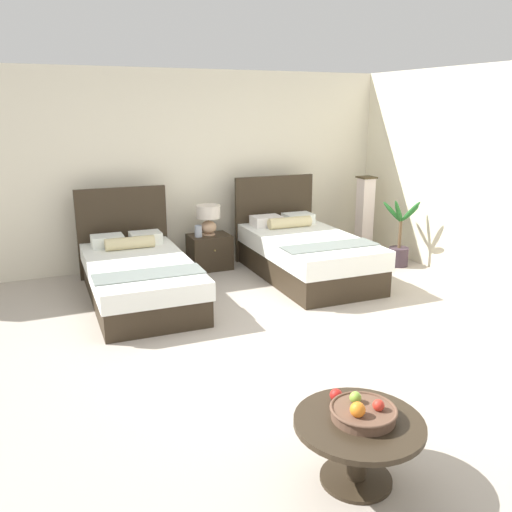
% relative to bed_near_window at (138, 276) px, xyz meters
% --- Properties ---
extents(ground_plane, '(9.60, 10.02, 0.02)m').
position_rel_bed_near_window_xyz_m(ground_plane, '(1.10, -1.83, -0.29)').
color(ground_plane, '#ADA295').
extents(wall_back, '(9.60, 0.12, 2.70)m').
position_rel_bed_near_window_xyz_m(wall_back, '(1.10, 1.38, 1.06)').
color(wall_back, silver).
rests_on(wall_back, ground).
extents(wall_side_right, '(0.12, 5.62, 2.70)m').
position_rel_bed_near_window_xyz_m(wall_side_right, '(4.10, -1.43, 1.06)').
color(wall_side_right, '#F0E7C8').
rests_on(wall_side_right, ground).
extents(bed_near_window, '(1.20, 2.24, 1.19)m').
position_rel_bed_near_window_xyz_m(bed_near_window, '(0.00, 0.00, 0.00)').
color(bed_near_window, '#31261A').
rests_on(bed_near_window, ground).
extents(bed_near_corner, '(1.25, 2.21, 1.23)m').
position_rel_bed_near_window_xyz_m(bed_near_corner, '(2.21, -0.01, 0.03)').
color(bed_near_corner, '#31261A').
rests_on(bed_near_corner, ground).
extents(nightstand, '(0.56, 0.46, 0.48)m').
position_rel_bed_near_window_xyz_m(nightstand, '(1.17, 0.85, -0.05)').
color(nightstand, '#31261A').
rests_on(nightstand, ground).
extents(table_lamp, '(0.34, 0.34, 0.42)m').
position_rel_bed_near_window_xyz_m(table_lamp, '(1.17, 0.87, 0.45)').
color(table_lamp, '#D4A883').
rests_on(table_lamp, nightstand).
extents(vase, '(0.10, 0.10, 0.16)m').
position_rel_bed_near_window_xyz_m(vase, '(1.00, 0.81, 0.27)').
color(vase, '#ADB7C8').
rests_on(vase, nightstand).
extents(coffee_table, '(0.78, 0.78, 0.41)m').
position_rel_bed_near_window_xyz_m(coffee_table, '(0.53, -3.74, 0.02)').
color(coffee_table, '#31261A').
rests_on(coffee_table, ground).
extents(fruit_bowl, '(0.40, 0.40, 0.15)m').
position_rel_bed_near_window_xyz_m(fruit_bowl, '(0.56, -3.74, 0.17)').
color(fruit_bowl, brown).
rests_on(fruit_bowl, coffee_table).
extents(loose_apple, '(0.08, 0.08, 0.08)m').
position_rel_bed_near_window_xyz_m(loose_apple, '(0.52, -3.50, 0.17)').
color(loose_apple, red).
rests_on(loose_apple, coffee_table).
extents(floor_lamp_corner, '(0.24, 0.24, 1.18)m').
position_rel_bed_near_window_xyz_m(floor_lamp_corner, '(3.65, 0.71, 0.30)').
color(floor_lamp_corner, '#40331D').
rests_on(floor_lamp_corner, ground).
extents(potted_palm, '(0.53, 0.58, 1.00)m').
position_rel_bed_near_window_xyz_m(potted_palm, '(3.68, -0.11, 0.01)').
color(potted_palm, '#3F3039').
rests_on(potted_palm, ground).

